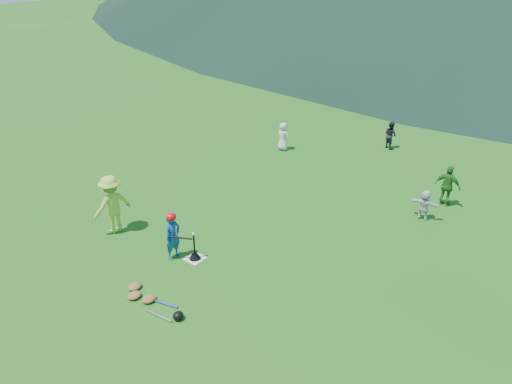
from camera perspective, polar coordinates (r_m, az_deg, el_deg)
ground at (r=12.78m, az=-6.97°, el=-7.60°), size 120.00×120.00×0.00m
home_plate at (r=12.77m, az=-6.98°, el=-7.57°), size 0.45×0.45×0.02m
baseball at (r=12.38m, az=-7.16°, el=-4.78°), size 0.08×0.08×0.08m
batter_child at (r=12.59m, az=-9.50°, el=-4.99°), size 0.31×0.46×1.25m
adult_coach at (r=13.99m, az=-16.12°, el=-1.34°), size 0.79×1.16×1.65m
fielder_a at (r=19.07m, az=3.10°, el=6.35°), size 0.53×0.35×1.08m
fielder_b at (r=19.90m, az=15.12°, el=6.31°), size 0.64×0.59×1.05m
fielder_c at (r=15.92m, az=21.06°, el=0.65°), size 0.76×0.33×1.29m
fielder_d at (r=14.97m, az=18.69°, el=-1.41°), size 0.87×0.35×0.91m
batting_tee at (r=12.70m, az=-7.00°, el=-7.12°), size 0.30×0.30×0.68m
batter_gear at (r=12.31m, az=-9.61°, el=-3.03°), size 0.71×0.30×0.61m
equipment_pile at (r=11.56m, az=-12.20°, el=-11.86°), size 1.80×0.56×0.19m
outfield_fence at (r=36.70m, az=26.12°, el=13.97°), size 70.07×0.08×1.33m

